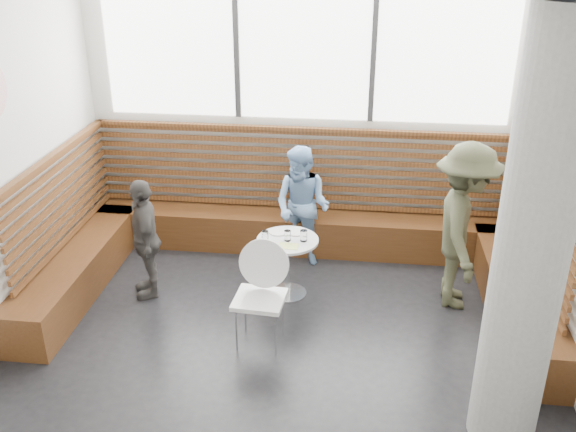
# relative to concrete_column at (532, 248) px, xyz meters

# --- Properties ---
(room) EXTENTS (5.00, 5.00, 3.20)m
(room) POSITION_rel_concrete_column_xyz_m (-1.85, 0.60, 0.00)
(room) COLOR silver
(room) RESTS_ON ground
(booth) EXTENTS (5.00, 2.50, 1.44)m
(booth) POSITION_rel_concrete_column_xyz_m (-1.85, 2.37, -1.19)
(booth) COLOR #472811
(booth) RESTS_ON ground
(concrete_column) EXTENTS (0.50, 0.50, 3.20)m
(concrete_column) POSITION_rel_concrete_column_xyz_m (0.00, 0.00, 0.00)
(concrete_column) COLOR gray
(concrete_column) RESTS_ON ground
(cafe_table) EXTENTS (0.63, 0.63, 0.65)m
(cafe_table) POSITION_rel_concrete_column_xyz_m (-1.88, 1.79, -1.13)
(cafe_table) COLOR silver
(cafe_table) RESTS_ON ground
(cafe_chair) EXTENTS (0.47, 0.46, 0.98)m
(cafe_chair) POSITION_rel_concrete_column_xyz_m (-2.02, 0.97, -1.02)
(cafe_chair) COLOR white
(cafe_chair) RESTS_ON ground
(adult_man) EXTENTS (0.70, 1.14, 1.71)m
(adult_man) POSITION_rel_concrete_column_xyz_m (-0.14, 1.86, -0.74)
(adult_man) COLOR #3F412B
(adult_man) RESTS_ON ground
(child_back) EXTENTS (0.81, 0.72, 1.38)m
(child_back) POSITION_rel_concrete_column_xyz_m (-1.80, 2.53, -0.91)
(child_back) COLOR #7CA6D7
(child_back) RESTS_ON ground
(child_left) EXTENTS (0.57, 0.82, 1.29)m
(child_left) POSITION_rel_concrete_column_xyz_m (-3.33, 1.65, -0.96)
(child_left) COLOR #45413F
(child_left) RESTS_ON ground
(plate_near) EXTENTS (0.20, 0.20, 0.01)m
(plate_near) POSITION_rel_concrete_column_xyz_m (-1.99, 1.93, -0.94)
(plate_near) COLOR white
(plate_near) RESTS_ON cafe_table
(plate_far) EXTENTS (0.22, 0.22, 0.02)m
(plate_far) POSITION_rel_concrete_column_xyz_m (-1.81, 1.96, -0.94)
(plate_far) COLOR white
(plate_far) RESTS_ON cafe_table
(glass_left) EXTENTS (0.07, 0.07, 0.11)m
(glass_left) POSITION_rel_concrete_column_xyz_m (-2.10, 1.72, -0.89)
(glass_left) COLOR white
(glass_left) RESTS_ON cafe_table
(glass_mid) EXTENTS (0.07, 0.07, 0.11)m
(glass_mid) POSITION_rel_concrete_column_xyz_m (-1.87, 1.76, -0.89)
(glass_mid) COLOR white
(glass_mid) RESTS_ON cafe_table
(glass_right) EXTENTS (0.07, 0.07, 0.12)m
(glass_right) POSITION_rel_concrete_column_xyz_m (-1.71, 1.77, -0.89)
(glass_right) COLOR white
(glass_right) RESTS_ON cafe_table
(menu_card) EXTENTS (0.21, 0.15, 0.00)m
(menu_card) POSITION_rel_concrete_column_xyz_m (-1.85, 1.64, -0.95)
(menu_card) COLOR #A5C64C
(menu_card) RESTS_ON cafe_table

